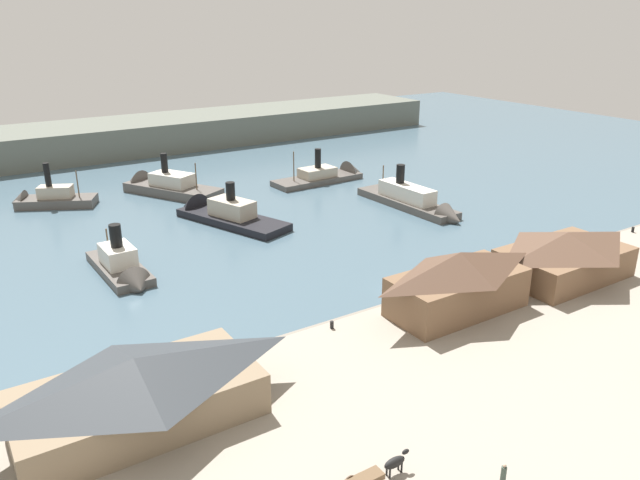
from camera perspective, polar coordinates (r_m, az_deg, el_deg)
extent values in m
plane|color=#476070|center=(84.59, 7.56, -4.73)|extent=(320.00, 320.00, 0.00)
cube|color=#9E9384|center=(71.14, 19.24, -10.41)|extent=(110.00, 36.00, 1.20)
cube|color=gray|center=(81.96, 9.20, -5.29)|extent=(110.00, 0.80, 1.00)
cube|color=#847056|center=(58.49, -16.49, -14.28)|extent=(20.98, 10.47, 4.04)
pyramid|color=#33383D|center=(56.74, -16.82, -11.56)|extent=(21.40, 11.00, 2.50)
cube|color=brown|center=(76.80, 12.63, -4.74)|extent=(17.14, 7.90, 4.97)
pyramid|color=brown|center=(75.28, 12.85, -2.09)|extent=(17.48, 8.29, 2.73)
cube|color=brown|center=(90.90, 21.68, -1.97)|extent=(17.55, 10.66, 4.20)
pyramid|color=brown|center=(89.79, 21.95, -0.04)|extent=(17.90, 11.19, 2.35)
cube|color=brown|center=(50.63, 4.14, -21.32)|extent=(3.14, 1.21, 0.50)
ellipsoid|color=black|center=(51.90, 6.94, -19.83)|extent=(2.00, 0.70, 0.90)
ellipsoid|color=black|center=(52.12, 7.95, -18.90)|extent=(0.70, 0.32, 0.44)
cylinder|color=black|center=(52.71, 7.30, -19.96)|extent=(0.16, 0.16, 1.00)
cylinder|color=black|center=(52.48, 7.60, -20.19)|extent=(0.16, 0.16, 1.00)
cylinder|color=black|center=(52.11, 6.22, -20.47)|extent=(0.16, 0.16, 1.00)
cylinder|color=black|center=(51.88, 6.51, -20.70)|extent=(0.16, 0.16, 1.00)
cylinder|color=#3D4C42|center=(53.00, 16.67, -20.17)|extent=(0.44, 0.44, 1.51)
sphere|color=#CCA889|center=(52.43, 16.77, -19.42)|extent=(0.28, 0.28, 0.28)
cylinder|color=black|center=(114.76, 27.06, 0.87)|extent=(0.44, 0.44, 0.90)
cylinder|color=black|center=(105.98, 24.16, -0.17)|extent=(0.44, 0.44, 0.90)
cylinder|color=black|center=(71.82, 1.11, -7.88)|extent=(0.44, 0.44, 0.90)
cylinder|color=black|center=(110.17, 25.70, 0.34)|extent=(0.44, 0.44, 0.90)
cube|color=black|center=(111.26, -8.12, 1.88)|extent=(14.06, 23.45, 1.37)
cone|color=black|center=(119.20, -11.92, 2.90)|extent=(7.26, 5.90, 6.27)
cube|color=#B2A893|center=(110.59, -8.17, 2.96)|extent=(6.81, 9.20, 3.00)
cylinder|color=black|center=(109.84, -8.32, 4.52)|extent=(1.63, 1.63, 3.20)
cube|color=#514C47|center=(131.22, -13.49, 4.53)|extent=(16.26, 22.03, 1.98)
cone|color=#514C47|center=(138.39, -16.82, 5.03)|extent=(7.31, 6.35, 6.23)
cube|color=beige|center=(130.63, -13.58, 5.49)|extent=(8.40, 9.97, 2.61)
cylinder|color=black|center=(130.99, -14.26, 6.96)|extent=(1.37, 1.37, 3.97)
cylinder|color=brown|center=(126.18, -11.44, 5.81)|extent=(0.24, 0.24, 5.47)
cube|color=#514C47|center=(121.05, 8.02, 3.43)|extent=(6.25, 24.12, 1.41)
cone|color=#514C47|center=(113.04, 12.12, 1.93)|extent=(5.03, 4.48, 4.88)
cube|color=silver|center=(120.44, 8.07, 4.41)|extent=(4.19, 12.85, 2.90)
cylinder|color=black|center=(121.08, 7.48, 6.12)|extent=(1.66, 1.66, 3.62)
cylinder|color=brown|center=(125.25, 5.87, 5.72)|extent=(0.24, 0.24, 5.39)
cube|color=#514C47|center=(137.33, -0.25, 5.64)|extent=(20.94, 7.54, 1.23)
cone|color=#514C47|center=(143.34, 3.15, 6.24)|extent=(3.97, 6.16, 6.01)
cube|color=#B2A893|center=(136.92, -0.25, 6.30)|extent=(8.01, 5.03, 2.07)
cylinder|color=black|center=(136.27, -0.20, 7.60)|extent=(1.38, 1.38, 4.24)
cylinder|color=brown|center=(133.02, -2.45, 6.84)|extent=(0.24, 0.24, 6.49)
cube|color=#514C47|center=(94.07, -18.13, -2.52)|extent=(5.85, 15.77, 1.28)
cone|color=#514C47|center=(87.13, -16.59, -4.21)|extent=(4.97, 2.94, 4.90)
cube|color=silver|center=(93.32, -18.26, -1.36)|extent=(4.23, 6.00, 2.83)
cylinder|color=black|center=(92.17, -18.45, 0.39)|extent=(1.68, 1.68, 3.33)
cylinder|color=brown|center=(97.36, -19.12, -0.15)|extent=(0.24, 0.24, 4.14)
cube|color=#514C47|center=(130.59, -23.23, 3.29)|extent=(15.42, 11.53, 1.77)
cone|color=#514C47|center=(132.98, -26.21, 3.12)|extent=(4.59, 5.59, 4.94)
cube|color=#B2A893|center=(130.07, -23.35, 4.14)|extent=(7.04, 5.69, 2.30)
cylinder|color=black|center=(129.57, -24.00, 5.57)|extent=(1.14, 1.14, 4.56)
cylinder|color=brown|center=(128.44, -21.59, 4.87)|extent=(0.24, 0.24, 5.21)
cube|color=#60665B|center=(177.94, -16.12, 9.39)|extent=(180.00, 24.00, 8.00)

